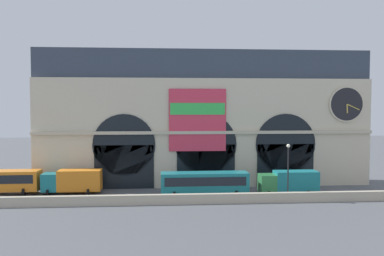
{
  "coord_description": "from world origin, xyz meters",
  "views": [
    {
      "loc": [
        -5.94,
        -49.47,
        11.32
      ],
      "look_at": [
        -1.97,
        5.0,
        8.42
      ],
      "focal_mm": 36.68,
      "sensor_mm": 36.0,
      "label": 1
    }
  ],
  "objects_px": {
    "box_truck_west": "(73,181)",
    "street_lamp_quayside": "(288,165)",
    "box_truck_mideast": "(289,182)",
    "bus_center": "(205,183)"
  },
  "relations": [
    {
      "from": "box_truck_mideast",
      "to": "street_lamp_quayside",
      "type": "height_order",
      "value": "street_lamp_quayside"
    },
    {
      "from": "bus_center",
      "to": "box_truck_mideast",
      "type": "distance_m",
      "value": 10.93
    },
    {
      "from": "street_lamp_quayside",
      "to": "bus_center",
      "type": "bearing_deg",
      "value": 164.03
    },
    {
      "from": "box_truck_west",
      "to": "street_lamp_quayside",
      "type": "relative_size",
      "value": 1.09
    },
    {
      "from": "street_lamp_quayside",
      "to": "box_truck_west",
      "type": "bearing_deg",
      "value": 167.65
    },
    {
      "from": "street_lamp_quayside",
      "to": "box_truck_mideast",
      "type": "bearing_deg",
      "value": 69.38
    },
    {
      "from": "box_truck_west",
      "to": "street_lamp_quayside",
      "type": "distance_m",
      "value": 27.6
    },
    {
      "from": "bus_center",
      "to": "box_truck_mideast",
      "type": "xyz_separation_m",
      "value": [
        10.93,
        0.12,
        -0.08
      ]
    },
    {
      "from": "box_truck_west",
      "to": "street_lamp_quayside",
      "type": "xyz_separation_m",
      "value": [
        26.83,
        -5.88,
        2.71
      ]
    },
    {
      "from": "box_truck_west",
      "to": "box_truck_mideast",
      "type": "xyz_separation_m",
      "value": [
        27.94,
        -2.95,
        0.0
      ]
    }
  ]
}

